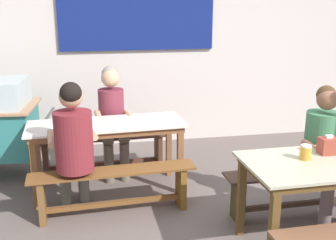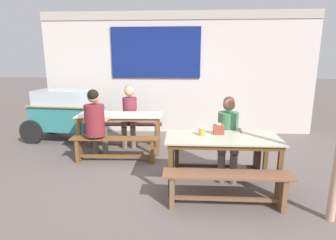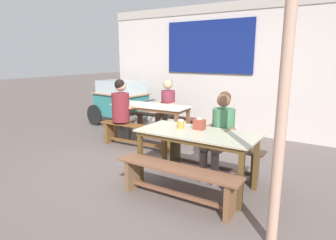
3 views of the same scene
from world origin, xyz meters
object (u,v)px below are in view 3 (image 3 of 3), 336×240
(person_center_facing, at_px, (167,104))
(person_left_back_turned, at_px, (123,108))
(bench_near_front, at_px, (176,179))
(wooden_support_post, at_px, (282,117))
(condiment_jar, at_px, (181,124))
(person_right_near_table, at_px, (221,131))
(bench_near_back, at_px, (212,155))
(tissue_box, at_px, (199,124))
(dining_table_near, at_px, (197,138))
(dining_table_far, at_px, (151,109))
(food_cart, at_px, (120,100))
(bench_far_front, at_px, (136,133))
(bench_far_back, at_px, (164,122))

(person_center_facing, distance_m, person_left_back_turned, 1.04)
(bench_near_front, height_order, wooden_support_post, wooden_support_post)
(bench_near_front, distance_m, condiment_jar, 0.84)
(person_right_near_table, bearing_deg, bench_near_back, 152.64)
(bench_near_front, bearing_deg, tissue_box, 94.03)
(dining_table_near, bearing_deg, bench_near_front, -89.24)
(person_left_back_turned, bearing_deg, person_right_near_table, -11.77)
(dining_table_far, bearing_deg, food_cart, 153.83)
(wooden_support_post, bearing_deg, tissue_box, 144.21)
(bench_far_front, relative_size, wooden_support_post, 0.64)
(bench_near_back, height_order, person_right_near_table, person_right_near_table)
(dining_table_far, bearing_deg, person_center_facing, 79.33)
(person_right_near_table, bearing_deg, dining_table_far, 153.66)
(food_cart, height_order, person_center_facing, person_center_facing)
(dining_table_near, distance_m, person_left_back_turned, 2.31)
(bench_far_back, distance_m, bench_near_front, 3.08)
(bench_far_front, height_order, condiment_jar, condiment_jar)
(bench_near_front, bearing_deg, person_right_near_table, 82.30)
(food_cart, xyz_separation_m, person_center_facing, (1.56, -0.25, 0.06))
(dining_table_far, xyz_separation_m, bench_far_front, (0.03, -0.53, -0.39))
(bench_near_back, height_order, tissue_box, tissue_box)
(bench_far_back, xyz_separation_m, tissue_box, (1.78, -1.80, 0.54))
(bench_far_back, xyz_separation_m, wooden_support_post, (3.00, -2.68, 0.93))
(bench_far_front, relative_size, bench_near_back, 1.03)
(dining_table_far, relative_size, person_right_near_table, 1.32)
(bench_far_front, relative_size, bench_near_front, 0.99)
(bench_far_front, height_order, person_right_near_table, person_right_near_table)
(person_center_facing, xyz_separation_m, condiment_jar, (1.42, -1.82, 0.09))
(food_cart, bearing_deg, bench_near_front, -39.18)
(bench_near_back, distance_m, tissue_box, 0.67)
(dining_table_near, distance_m, bench_near_back, 0.66)
(bench_near_front, bearing_deg, bench_near_back, 90.76)
(person_center_facing, bearing_deg, tissue_box, -46.25)
(bench_far_back, xyz_separation_m, person_center_facing, (0.12, -0.06, 0.43))
(bench_near_front, xyz_separation_m, person_center_facing, (-1.71, 2.42, 0.43))
(bench_near_back, distance_m, person_left_back_turned, 2.20)
(bench_near_front, bearing_deg, dining_table_near, 90.76)
(bench_far_back, height_order, tissue_box, tissue_box)
(person_center_facing, bearing_deg, person_right_near_table, -37.73)
(tissue_box, bearing_deg, dining_table_far, 144.11)
(food_cart, bearing_deg, person_center_facing, -9.18)
(dining_table_near, relative_size, bench_far_front, 1.01)
(dining_table_near, relative_size, food_cart, 0.92)
(person_center_facing, height_order, wooden_support_post, wooden_support_post)
(bench_near_back, relative_size, condiment_jar, 12.75)
(dining_table_far, distance_m, condiment_jar, 2.03)
(person_center_facing, bearing_deg, person_left_back_turned, -113.24)
(person_center_facing, distance_m, condiment_jar, 2.31)
(dining_table_near, bearing_deg, food_cart, 146.81)
(bench_far_back, bearing_deg, person_center_facing, -27.41)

